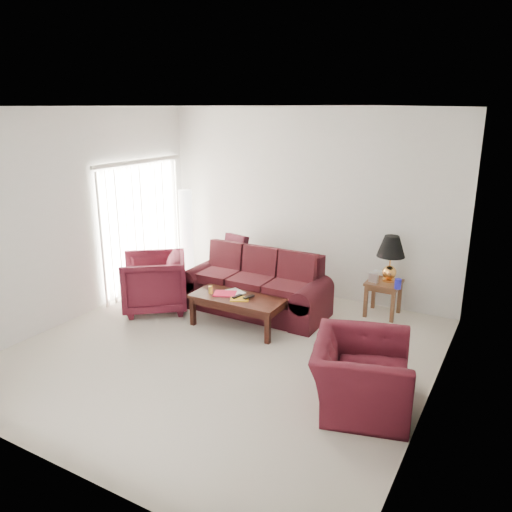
{
  "coord_description": "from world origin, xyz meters",
  "views": [
    {
      "loc": [
        3.19,
        -4.83,
        2.99
      ],
      "look_at": [
        0.0,
        0.85,
        1.05
      ],
      "focal_mm": 35.0,
      "sensor_mm": 36.0,
      "label": 1
    }
  ],
  "objects": [
    {
      "name": "floor",
      "position": [
        0.0,
        0.0,
        0.0
      ],
      "size": [
        5.0,
        5.0,
        0.0
      ],
      "primitive_type": "plane",
      "color": "beige",
      "rests_on": "ground"
    },
    {
      "name": "floor_lamp",
      "position": [
        -2.06,
        2.0,
        0.83
      ],
      "size": [
        0.3,
        0.3,
        1.65
      ],
      "primitive_type": null,
      "rotation": [
        0.0,
        0.0,
        0.14
      ],
      "color": "white",
      "rests_on": "ground"
    },
    {
      "name": "blue_canister",
      "position": [
        1.69,
        1.94,
        0.6
      ],
      "size": [
        0.1,
        0.1,
        0.15
      ],
      "primitive_type": "cylinder",
      "rotation": [
        0.0,
        0.0,
        0.17
      ],
      "color": "#19189D",
      "rests_on": "end_table"
    },
    {
      "name": "magazine_white",
      "position": [
        -0.34,
        0.83,
        0.47
      ],
      "size": [
        0.34,
        0.31,
        0.02
      ],
      "primitive_type": "cube",
      "rotation": [
        0.0,
        0.0,
        -0.43
      ],
      "color": "silver",
      "rests_on": "coffee_table"
    },
    {
      "name": "end_table",
      "position": [
        1.44,
        2.15,
        0.27
      ],
      "size": [
        0.51,
        0.51,
        0.53
      ],
      "primitive_type": null,
      "rotation": [
        0.0,
        0.0,
        0.04
      ],
      "color": "#4A2419",
      "rests_on": "ground"
    },
    {
      "name": "coffee_table",
      "position": [
        -0.22,
        0.75,
        0.23
      ],
      "size": [
        1.43,
        0.92,
        0.46
      ],
      "primitive_type": null,
      "rotation": [
        0.0,
        0.0,
        0.21
      ],
      "color": "black",
      "rests_on": "ground"
    },
    {
      "name": "armchair_left",
      "position": [
        -1.68,
        0.66,
        0.43
      ],
      "size": [
        1.32,
        1.31,
        0.86
      ],
      "primitive_type": "imported",
      "rotation": [
        0.0,
        0.0,
        -0.9
      ],
      "color": "#400E19",
      "rests_on": "ground"
    },
    {
      "name": "remote_b",
      "position": [
        -0.04,
        0.72,
        0.49
      ],
      "size": [
        0.1,
        0.19,
        0.02
      ],
      "primitive_type": "cube",
      "rotation": [
        0.0,
        0.0,
        -0.29
      ],
      "color": "black",
      "rests_on": "coffee_table"
    },
    {
      "name": "armchair_right",
      "position": [
        1.9,
        -0.32,
        0.36
      ],
      "size": [
        1.23,
        1.32,
        0.72
      ],
      "primitive_type": "imported",
      "rotation": [
        0.0,
        0.0,
        1.84
      ],
      "color": "#400E18",
      "rests_on": "ground"
    },
    {
      "name": "sofa",
      "position": [
        -0.31,
        1.34,
        0.45
      ],
      "size": [
        2.26,
        1.06,
        0.91
      ],
      "primitive_type": null,
      "rotation": [
        0.0,
        0.0,
        -0.05
      ],
      "color": "black",
      "rests_on": "ground"
    },
    {
      "name": "yellow_glass",
      "position": [
        -0.62,
        0.64,
        0.52
      ],
      "size": [
        0.08,
        0.08,
        0.11
      ],
      "primitive_type": "cylinder",
      "rotation": [
        0.0,
        0.0,
        0.28
      ],
      "color": "gold",
      "rests_on": "coffee_table"
    },
    {
      "name": "table_lamp",
      "position": [
        1.49,
        2.2,
        0.87
      ],
      "size": [
        0.54,
        0.54,
        0.69
      ],
      "primitive_type": null,
      "rotation": [
        0.0,
        0.0,
        0.39
      ],
      "color": "#E79F48",
      "rests_on": "end_table"
    },
    {
      "name": "magazine_orange",
      "position": [
        -0.14,
        0.63,
        0.47
      ],
      "size": [
        0.31,
        0.28,
        0.01
      ],
      "primitive_type": "cube",
      "rotation": [
        0.0,
        0.0,
        0.49
      ],
      "color": "gold",
      "rests_on": "coffee_table"
    },
    {
      "name": "magazine_red",
      "position": [
        -0.42,
        0.71,
        0.47
      ],
      "size": [
        0.38,
        0.34,
        0.02
      ],
      "primitive_type": "cube",
      "rotation": [
        0.0,
        0.0,
        0.4
      ],
      "color": "red",
      "rests_on": "coffee_table"
    },
    {
      "name": "picture_frame",
      "position": [
        1.29,
        2.36,
        0.61
      ],
      "size": [
        0.14,
        0.16,
        0.05
      ],
      "primitive_type": "cube",
      "rotation": [
        1.36,
        0.0,
        0.07
      ],
      "color": "silver",
      "rests_on": "end_table"
    },
    {
      "name": "blinds",
      "position": [
        -2.42,
        1.3,
        1.08
      ],
      "size": [
        0.1,
        2.0,
        2.16
      ],
      "primitive_type": "cube",
      "color": "silver",
      "rests_on": "ground"
    },
    {
      "name": "clock",
      "position": [
        1.31,
        2.05,
        0.6
      ],
      "size": [
        0.14,
        0.07,
        0.14
      ],
      "primitive_type": "cube",
      "rotation": [
        0.0,
        0.0,
        -0.14
      ],
      "color": "silver",
      "rests_on": "end_table"
    },
    {
      "name": "throw_pillow",
      "position": [
        -1.08,
        2.08,
        0.72
      ],
      "size": [
        0.47,
        0.3,
        0.46
      ],
      "primitive_type": "cube",
      "rotation": [
        -0.21,
        0.0,
        -0.22
      ],
      "color": "black",
      "rests_on": "sofa"
    },
    {
      "name": "remote_a",
      "position": [
        -0.2,
        0.66,
        0.49
      ],
      "size": [
        0.08,
        0.17,
        0.02
      ],
      "primitive_type": "cube",
      "rotation": [
        0.0,
        0.0,
        -0.18
      ],
      "color": "black",
      "rests_on": "coffee_table"
    }
  ]
}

